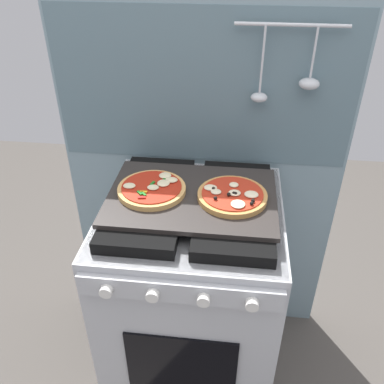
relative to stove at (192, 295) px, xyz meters
name	(u,v)px	position (x,y,z in m)	size (l,w,h in m)	color
ground_plane	(192,365)	(0.00, 0.00, -0.45)	(4.00, 4.00, 0.00)	#4C4742
kitchen_backsplash	(202,175)	(0.00, 0.34, 0.34)	(1.10, 0.09, 1.55)	#7A939E
stove	(192,295)	(0.00, 0.00, 0.00)	(0.60, 0.64, 0.90)	#B7BABF
baking_tray	(192,197)	(0.00, 0.00, 0.46)	(0.54, 0.38, 0.02)	#2D2826
pizza_left	(152,189)	(-0.13, 0.00, 0.48)	(0.22, 0.22, 0.03)	tan
pizza_right	(232,196)	(0.13, -0.01, 0.48)	(0.22, 0.22, 0.03)	#C18947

